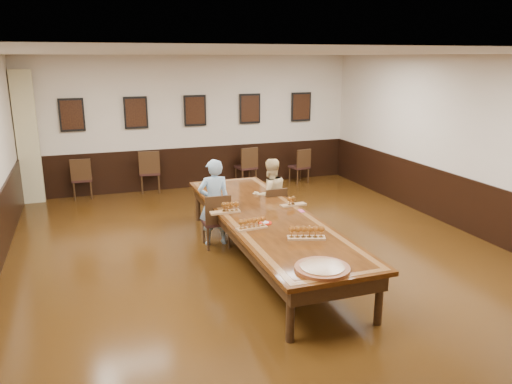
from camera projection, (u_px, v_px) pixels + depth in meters
name	position (u px, v px, depth m)	size (l,w,h in m)	color
floor	(266.00, 260.00, 8.02)	(8.00, 10.00, 0.02)	black
ceiling	(268.00, 53.00, 7.17)	(8.00, 10.00, 0.02)	white
wall_back	(195.00, 123.00, 12.16)	(8.00, 0.02, 3.20)	beige
wall_right	(477.00, 147.00, 8.88)	(0.02, 10.00, 3.20)	beige
chair_man	(216.00, 220.00, 8.48)	(0.44, 0.48, 0.94)	black
chair_woman	(272.00, 210.00, 9.12)	(0.41, 0.45, 0.88)	black
spare_chair_a	(82.00, 178.00, 11.41)	(0.44, 0.48, 0.95)	black
spare_chair_b	(150.00, 171.00, 11.92)	(0.48, 0.52, 1.03)	black
spare_chair_c	(246.00, 166.00, 12.59)	(0.46, 0.50, 0.98)	black
spare_chair_d	(299.00, 166.00, 12.81)	(0.42, 0.46, 0.90)	black
person_man	(214.00, 202.00, 8.50)	(0.55, 0.36, 1.51)	#4C8CBF
person_woman	(270.00, 196.00, 9.14)	(0.69, 0.53, 1.38)	beige
pink_phone	(301.00, 211.00, 8.01)	(0.07, 0.14, 0.01)	#D14583
curtain	(27.00, 138.00, 10.82)	(0.45, 0.18, 2.90)	#C0B584
wainscoting	(266.00, 230.00, 7.88)	(8.00, 10.00, 1.00)	black
conference_table	(267.00, 224.00, 7.85)	(1.40, 5.00, 0.76)	black
posters	(195.00, 111.00, 12.01)	(6.14, 0.04, 0.74)	black
flight_a	(227.00, 208.00, 7.92)	(0.49, 0.17, 0.18)	olive
flight_b	(293.00, 201.00, 8.29)	(0.46, 0.17, 0.17)	olive
flight_c	(252.00, 224.00, 7.17)	(0.47, 0.19, 0.17)	olive
flight_d	(306.00, 233.00, 6.77)	(0.54, 0.32, 0.19)	olive
red_plate_grp	(265.00, 223.00, 7.42)	(0.19, 0.19, 0.03)	red
carved_platter	(322.00, 268.00, 5.79)	(0.77, 0.77, 0.05)	#5C2712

